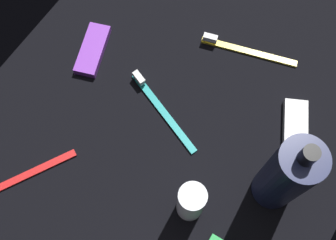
{
  "coord_description": "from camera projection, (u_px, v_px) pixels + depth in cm",
  "views": [
    {
      "loc": [
        -21.2,
        -13.65,
        70.48
      ],
      "look_at": [
        0.0,
        0.0,
        3.0
      ],
      "focal_mm": 46.14,
      "sensor_mm": 36.0,
      "label": 1
    }
  ],
  "objects": [
    {
      "name": "ground_plane",
      "position": [
        168.0,
        127.0,
        0.75
      ],
      "size": [
        84.0,
        64.0,
        1.2
      ],
      "primitive_type": "cube",
      "color": "black"
    },
    {
      "name": "snack_bar_purple",
      "position": [
        93.0,
        50.0,
        0.79
      ],
      "size": [
        11.14,
        7.18,
        1.5
      ],
      "primitive_type": "cube",
      "rotation": [
        0.0,
        0.0,
        0.33
      ],
      "color": "purple",
      "rests_on": "ground_plane"
    },
    {
      "name": "snack_bar_white",
      "position": [
        295.0,
        129.0,
        0.74
      ],
      "size": [
        11.1,
        8.18,
        1.5
      ],
      "primitive_type": "cube",
      "rotation": [
        0.0,
        0.0,
        0.46
      ],
      "color": "white",
      "rests_on": "ground_plane"
    },
    {
      "name": "lotion_bottle",
      "position": [
        285.0,
        177.0,
        0.62
      ],
      "size": [
        6.67,
        6.67,
        21.52
      ],
      "color": "#191E40",
      "rests_on": "ground_plane"
    },
    {
      "name": "toothbrush_teal",
      "position": [
        160.0,
        107.0,
        0.75
      ],
      "size": [
        7.71,
        17.19,
        2.1
      ],
      "color": "teal",
      "rests_on": "ground_plane"
    },
    {
      "name": "deodorant_stick",
      "position": [
        191.0,
        202.0,
        0.65
      ],
      "size": [
        4.21,
        4.21,
        10.66
      ],
      "primitive_type": "cylinder",
      "color": "silver",
      "rests_on": "ground_plane"
    },
    {
      "name": "toothbrush_red",
      "position": [
        18.0,
        178.0,
        0.71
      ],
      "size": [
        16.12,
        10.17,
        2.1
      ],
      "color": "red",
      "rests_on": "ground_plane"
    },
    {
      "name": "toothbrush_yellow",
      "position": [
        243.0,
        49.0,
        0.79
      ],
      "size": [
        6.1,
        17.64,
        2.1
      ],
      "color": "yellow",
      "rests_on": "ground_plane"
    }
  ]
}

